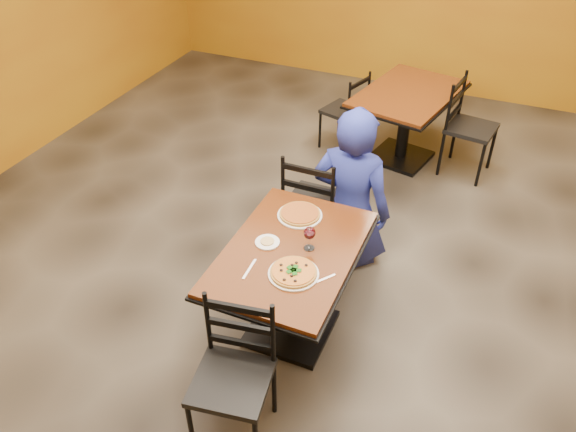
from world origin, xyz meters
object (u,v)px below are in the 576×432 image
at_px(table_second, 406,110).
at_px(pizza_far, 300,213).
at_px(table_main, 291,272).
at_px(side_plate, 267,242).
at_px(pizza_main, 294,272).
at_px(plate_far, 300,215).
at_px(chair_second_left, 344,111).
at_px(plate_main, 294,274).
at_px(chair_main_near, 232,382).
at_px(chair_second_right, 471,129).
at_px(chair_main_far, 316,203).
at_px(diner, 352,187).
at_px(wine_glass, 309,237).

xyz_separation_m(table_second, pizza_far, (-0.22, -2.29, 0.21)).
bearing_deg(table_main, side_plate, 178.55).
height_order(pizza_main, pizza_far, same).
bearing_deg(plate_far, pizza_main, -71.61).
relative_size(chair_second_left, plate_main, 2.72).
height_order(chair_main_near, pizza_main, chair_main_near).
relative_size(table_second, pizza_far, 4.90).
relative_size(chair_main_near, chair_second_right, 0.97).
distance_m(chair_main_far, diner, 0.33).
bearing_deg(diner, pizza_main, 91.89).
relative_size(chair_main_far, chair_second_right, 1.00).
height_order(table_second, side_plate, side_plate).
distance_m(table_main, chair_main_far, 0.92).
bearing_deg(plate_main, chair_second_right, 76.57).
xyz_separation_m(chair_second_left, plate_far, (0.43, -2.29, 0.33)).
height_order(plate_main, side_plate, same).
xyz_separation_m(table_main, chair_second_left, (-0.51, 2.65, -0.14)).
bearing_deg(plate_far, side_plate, -103.38).
height_order(table_main, side_plate, side_plate).
distance_m(table_second, side_plate, 2.67).
relative_size(table_main, chair_second_right, 1.28).
distance_m(plate_main, wine_glass, 0.28).
bearing_deg(side_plate, chair_second_right, 70.19).
distance_m(table_main, chair_main_near, 0.87).
relative_size(chair_second_right, wine_glass, 5.33).
distance_m(diner, pizza_main, 1.18).
height_order(chair_second_left, diner, diner).
height_order(chair_main_far, pizza_main, chair_main_far).
relative_size(diner, plate_far, 4.27).
relative_size(diner, side_plate, 8.27).
height_order(plate_far, wine_glass, wine_glass).
bearing_deg(table_second, wine_glass, -90.80).
bearing_deg(chair_main_far, plate_far, 98.63).
height_order(plate_main, plate_far, same).
relative_size(table_second, plate_main, 4.42).
bearing_deg(chair_second_right, plate_main, 175.32).
distance_m(pizza_far, wine_glass, 0.36).
bearing_deg(side_plate, pizza_far, 76.62).
xyz_separation_m(plate_far, wine_glass, (0.18, -0.30, 0.08)).
distance_m(pizza_main, plate_far, 0.59).
distance_m(diner, pizza_far, 0.65).
xyz_separation_m(chair_main_far, side_plate, (-0.00, -0.90, 0.27)).
relative_size(chair_second_right, plate_main, 3.10).
bearing_deg(chair_main_near, pizza_main, 72.74).
height_order(chair_second_left, pizza_far, chair_second_left).
height_order(chair_second_left, pizza_main, chair_second_left).
distance_m(table_main, chair_second_left, 2.70).
xyz_separation_m(table_second, chair_main_far, (-0.30, -1.74, -0.07)).
relative_size(chair_main_near, pizza_far, 3.31).
relative_size(chair_main_near, plate_main, 2.99).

